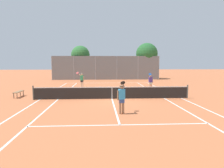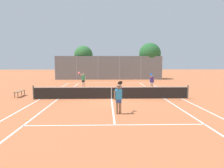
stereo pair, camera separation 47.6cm
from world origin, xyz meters
name	(u,v)px [view 1 (the left image)]	position (x,y,z in m)	size (l,w,h in m)	color
ground_plane	(112,99)	(0.00, 0.00, 0.00)	(120.00, 120.00, 0.00)	#BC663D
court_line_markings	(112,99)	(0.00, 0.00, 0.00)	(11.10, 23.90, 0.01)	silver
tennis_net	(112,92)	(0.00, 0.00, 0.51)	(12.00, 0.10, 1.07)	#474C47
player_near_side	(122,97)	(0.28, -4.43, 0.93)	(0.53, 0.84, 1.77)	#936B4C
player_far_left	(82,79)	(-2.97, 7.04, 0.93)	(0.85, 0.68, 1.77)	beige
player_far_right	(151,81)	(4.11, 4.41, 0.93)	(0.60, 0.78, 1.77)	#D8A884
loose_tennis_ball_0	(99,84)	(-1.04, 10.41, 0.03)	(0.07, 0.07, 0.07)	#D1DB33
loose_tennis_ball_1	(72,91)	(-3.72, 4.44, 0.03)	(0.07, 0.07, 0.07)	#D1DB33
loose_tennis_ball_2	(31,121)	(-4.23, -5.61, 0.03)	(0.07, 0.07, 0.07)	#D1DB33
loose_tennis_ball_3	(101,88)	(-0.87, 6.20, 0.03)	(0.07, 0.07, 0.07)	#D1DB33
loose_tennis_ball_4	(145,87)	(4.01, 6.50, 0.03)	(0.07, 0.07, 0.07)	#D1DB33
loose_tennis_ball_5	(67,92)	(-4.03, 3.54, 0.03)	(0.07, 0.07, 0.07)	#D1DB33
courtside_bench	(19,92)	(-7.56, 1.32, 0.41)	(0.36, 1.50, 0.47)	olive
back_fence	(106,68)	(0.00, 16.81, 1.91)	(17.23, 0.08, 3.81)	gray
tree_behind_left	(81,56)	(-4.19, 18.57, 3.90)	(3.08, 3.08, 5.54)	brown
tree_behind_right	(147,55)	(6.91, 18.48, 4.09)	(3.62, 3.62, 6.02)	brown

